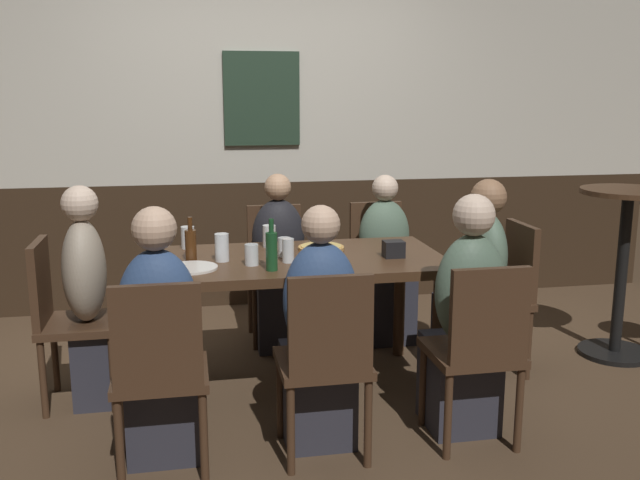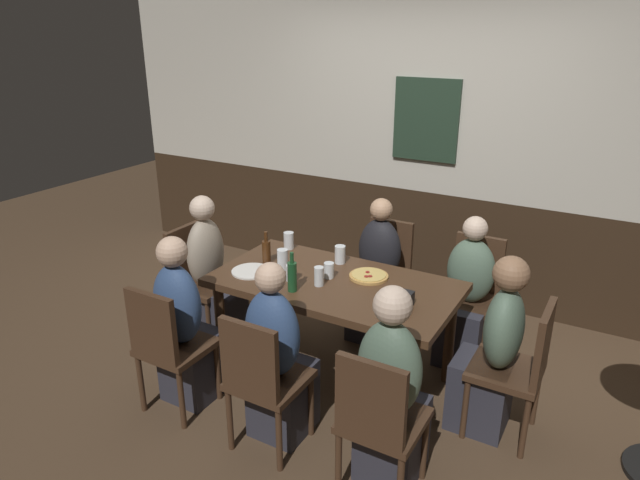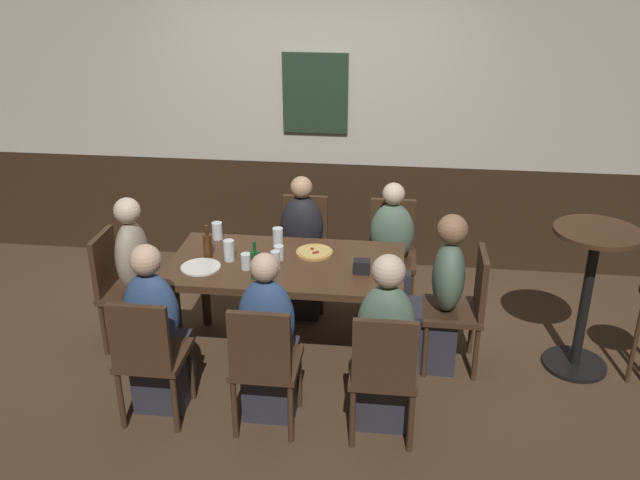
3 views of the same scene
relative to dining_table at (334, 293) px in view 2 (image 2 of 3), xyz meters
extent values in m
plane|color=#4C3826|center=(0.00, 0.00, -0.65)|extent=(12.00, 12.00, 0.00)
cube|color=#332316|center=(0.00, 1.65, -0.18)|extent=(6.40, 0.10, 0.95)
cube|color=beige|center=(0.00, 1.65, 1.12)|extent=(6.40, 0.10, 1.65)
cube|color=#233828|center=(0.00, 1.58, 0.92)|extent=(0.56, 0.03, 0.68)
cube|color=#472D1C|center=(0.00, 0.00, 0.06)|extent=(1.61, 0.85, 0.05)
cylinder|color=#472D1C|center=(-0.70, -0.35, -0.31)|extent=(0.07, 0.07, 0.69)
cylinder|color=#472D1C|center=(0.70, -0.35, -0.31)|extent=(0.07, 0.07, 0.69)
cylinder|color=#472D1C|center=(-0.70, 0.35, -0.31)|extent=(0.07, 0.07, 0.69)
cylinder|color=#472D1C|center=(0.70, 0.35, -0.31)|extent=(0.07, 0.07, 0.69)
cube|color=#422B1C|center=(-1.14, 0.00, -0.22)|extent=(0.40, 0.40, 0.04)
cube|color=#422B1C|center=(-1.32, 0.00, 0.01)|extent=(0.04, 0.36, 0.43)
cylinder|color=#422B1C|center=(-0.97, 0.17, -0.45)|extent=(0.04, 0.04, 0.41)
cylinder|color=#422B1C|center=(-0.97, -0.17, -0.45)|extent=(0.04, 0.04, 0.41)
cylinder|color=#422B1C|center=(-1.31, 0.17, -0.45)|extent=(0.04, 0.04, 0.41)
cylinder|color=#422B1C|center=(-1.31, -0.17, -0.45)|extent=(0.04, 0.04, 0.41)
cube|color=#422B1C|center=(0.00, 0.77, -0.22)|extent=(0.40, 0.40, 0.04)
cube|color=#422B1C|center=(0.00, 0.95, 0.01)|extent=(0.36, 0.04, 0.43)
cylinder|color=#422B1C|center=(0.17, 0.60, -0.45)|extent=(0.04, 0.04, 0.41)
cylinder|color=#422B1C|center=(-0.17, 0.60, -0.45)|extent=(0.04, 0.04, 0.41)
cylinder|color=#422B1C|center=(0.17, 0.94, -0.45)|extent=(0.04, 0.04, 0.41)
cylinder|color=#422B1C|center=(-0.17, 0.94, -0.45)|extent=(0.04, 0.04, 0.41)
cube|color=#422B1C|center=(0.00, -0.77, -0.22)|extent=(0.40, 0.40, 0.04)
cube|color=#422B1C|center=(0.00, -0.95, 0.01)|extent=(0.36, 0.04, 0.43)
cylinder|color=#422B1C|center=(-0.17, -0.60, -0.45)|extent=(0.04, 0.04, 0.41)
cylinder|color=#422B1C|center=(0.17, -0.60, -0.45)|extent=(0.04, 0.04, 0.41)
cylinder|color=#422B1C|center=(-0.17, -0.94, -0.45)|extent=(0.04, 0.04, 0.41)
cylinder|color=#422B1C|center=(0.17, -0.94, -0.45)|extent=(0.04, 0.04, 0.41)
cube|color=#422B1C|center=(0.71, -0.77, -0.22)|extent=(0.40, 0.40, 0.04)
cube|color=#422B1C|center=(0.71, -0.95, 0.01)|extent=(0.36, 0.04, 0.43)
cylinder|color=#422B1C|center=(0.54, -0.60, -0.45)|extent=(0.04, 0.04, 0.41)
cylinder|color=#422B1C|center=(0.88, -0.60, -0.45)|extent=(0.04, 0.04, 0.41)
cylinder|color=#422B1C|center=(0.54, -0.94, -0.45)|extent=(0.04, 0.04, 0.41)
cube|color=#422B1C|center=(1.14, 0.00, -0.22)|extent=(0.40, 0.40, 0.04)
cube|color=#422B1C|center=(1.32, 0.00, 0.01)|extent=(0.04, 0.36, 0.43)
cylinder|color=#422B1C|center=(0.97, -0.17, -0.45)|extent=(0.04, 0.04, 0.41)
cylinder|color=#422B1C|center=(0.97, 0.17, -0.45)|extent=(0.04, 0.04, 0.41)
cylinder|color=#422B1C|center=(1.31, -0.17, -0.45)|extent=(0.04, 0.04, 0.41)
cylinder|color=#422B1C|center=(1.31, 0.17, -0.45)|extent=(0.04, 0.04, 0.41)
cube|color=#422B1C|center=(0.71, 0.77, -0.22)|extent=(0.40, 0.40, 0.04)
cube|color=#422B1C|center=(0.71, 0.95, 0.01)|extent=(0.36, 0.04, 0.43)
cylinder|color=#422B1C|center=(0.88, 0.60, -0.45)|extent=(0.04, 0.04, 0.41)
cylinder|color=#422B1C|center=(0.54, 0.60, -0.45)|extent=(0.04, 0.04, 0.41)
cylinder|color=#422B1C|center=(0.88, 0.94, -0.45)|extent=(0.04, 0.04, 0.41)
cylinder|color=#422B1C|center=(0.54, 0.94, -0.45)|extent=(0.04, 0.04, 0.41)
cube|color=#422B1C|center=(-0.71, -0.77, -0.22)|extent=(0.40, 0.40, 0.04)
cube|color=#422B1C|center=(-0.71, -0.95, 0.01)|extent=(0.36, 0.04, 0.43)
cylinder|color=#422B1C|center=(-0.88, -0.60, -0.45)|extent=(0.04, 0.04, 0.41)
cylinder|color=#422B1C|center=(-0.54, -0.60, -0.45)|extent=(0.04, 0.04, 0.41)
cylinder|color=#422B1C|center=(-0.88, -0.94, -0.45)|extent=(0.04, 0.04, 0.41)
cylinder|color=#422B1C|center=(-0.54, -0.94, -0.45)|extent=(0.04, 0.04, 0.41)
cube|color=#2D2D38|center=(-1.01, 0.00, -0.43)|extent=(0.34, 0.32, 0.45)
ellipsoid|color=tan|center=(-1.10, 0.00, 0.06)|extent=(0.22, 0.34, 0.53)
sphere|color=beige|center=(-1.10, 0.00, 0.41)|extent=(0.18, 0.18, 0.18)
cube|color=#2D2D38|center=(0.00, 0.64, -0.43)|extent=(0.32, 0.34, 0.45)
ellipsoid|color=black|center=(0.00, 0.73, 0.05)|extent=(0.34, 0.22, 0.50)
sphere|color=tan|center=(0.00, 0.73, 0.38)|extent=(0.17, 0.17, 0.17)
cube|color=#2D2D38|center=(0.00, -0.64, -0.43)|extent=(0.32, 0.34, 0.45)
ellipsoid|color=#334C7A|center=(0.00, -0.73, 0.06)|extent=(0.34, 0.22, 0.53)
sphere|color=#DBB293|center=(0.00, -0.73, 0.40)|extent=(0.17, 0.17, 0.17)
cube|color=#2D2D38|center=(0.71, -0.64, -0.43)|extent=(0.32, 0.34, 0.45)
ellipsoid|color=#56705B|center=(0.71, -0.73, 0.06)|extent=(0.34, 0.22, 0.54)
sphere|color=beige|center=(0.71, -0.73, 0.42)|extent=(0.19, 0.19, 0.19)
cube|color=#2D2D38|center=(1.01, 0.00, -0.43)|extent=(0.34, 0.32, 0.45)
ellipsoid|color=#56705B|center=(1.10, 0.00, 0.05)|extent=(0.22, 0.34, 0.50)
sphere|color=#936B4C|center=(1.10, 0.00, 0.39)|extent=(0.20, 0.20, 0.20)
cube|color=#2D2D38|center=(0.71, 0.64, -0.43)|extent=(0.32, 0.34, 0.45)
ellipsoid|color=#56705B|center=(0.71, 0.73, 0.04)|extent=(0.34, 0.22, 0.48)
sphere|color=beige|center=(0.71, 0.73, 0.35)|extent=(0.17, 0.17, 0.17)
cube|color=#2D2D38|center=(-0.71, -0.64, -0.43)|extent=(0.32, 0.34, 0.45)
ellipsoid|color=#334C7A|center=(-0.71, -0.73, 0.06)|extent=(0.34, 0.22, 0.53)
sphere|color=#DBB293|center=(-0.71, -0.73, 0.41)|extent=(0.19, 0.19, 0.19)
cylinder|color=tan|center=(0.17, 0.16, 0.09)|extent=(0.26, 0.26, 0.02)
cylinder|color=#DBB760|center=(0.17, 0.16, 0.11)|extent=(0.23, 0.23, 0.01)
cylinder|color=maroon|center=(0.15, 0.18, 0.11)|extent=(0.03, 0.03, 0.00)
cylinder|color=maroon|center=(0.18, 0.11, 0.11)|extent=(0.03, 0.03, 0.00)
cylinder|color=maroon|center=(0.20, 0.13, 0.11)|extent=(0.03, 0.03, 0.00)
cylinder|color=silver|center=(-0.25, -0.13, 0.14)|extent=(0.07, 0.07, 0.11)
cylinder|color=#C6842D|center=(-0.25, -0.13, 0.11)|extent=(0.06, 0.06, 0.05)
cylinder|color=silver|center=(-0.40, -0.02, 0.16)|extent=(0.07, 0.07, 0.15)
cylinder|color=#B26623|center=(-0.40, -0.02, 0.12)|extent=(0.07, 0.07, 0.06)
cylinder|color=silver|center=(-0.06, -0.11, 0.15)|extent=(0.06, 0.06, 0.13)
cylinder|color=#B26623|center=(-0.06, -0.11, 0.12)|extent=(0.06, 0.06, 0.07)
cylinder|color=silver|center=(-0.06, 0.03, 0.14)|extent=(0.07, 0.07, 0.11)
cylinder|color=#C6842D|center=(-0.06, 0.03, 0.12)|extent=(0.06, 0.06, 0.06)
cylinder|color=silver|center=(-0.11, 0.28, 0.15)|extent=(0.08, 0.08, 0.13)
cylinder|color=#C6842D|center=(-0.11, 0.28, 0.13)|extent=(0.07, 0.07, 0.10)
cylinder|color=silver|center=(-0.57, 0.33, 0.15)|extent=(0.08, 0.08, 0.13)
cylinder|color=#C6842D|center=(-0.57, 0.33, 0.11)|extent=(0.07, 0.07, 0.05)
cylinder|color=#194723|center=(-0.16, -0.26, 0.18)|extent=(0.06, 0.06, 0.19)
cylinder|color=#194723|center=(-0.16, -0.26, 0.31)|extent=(0.03, 0.03, 0.07)
cylinder|color=#42230F|center=(-0.56, 0.02, 0.17)|extent=(0.06, 0.06, 0.17)
cylinder|color=#42230F|center=(-0.56, 0.02, 0.29)|extent=(0.03, 0.03, 0.07)
cylinder|color=white|center=(-0.56, -0.16, 0.09)|extent=(0.27, 0.27, 0.01)
cube|color=black|center=(0.52, -0.10, 0.13)|extent=(0.11, 0.09, 0.09)
camera|label=1|loc=(-0.57, -3.68, 0.96)|focal=39.49mm
camera|label=2|loc=(1.61, -2.99, 1.68)|focal=31.85mm
camera|label=3|loc=(0.74, -4.16, 2.12)|focal=38.24mm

